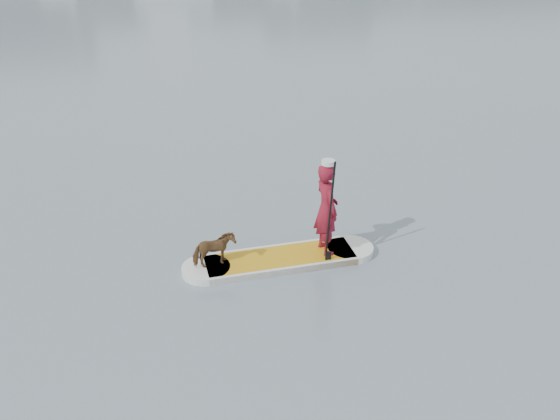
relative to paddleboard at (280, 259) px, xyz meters
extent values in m
plane|color=slate|center=(-3.04, -2.83, -0.06)|extent=(140.00, 140.00, 0.00)
cube|color=orange|center=(0.00, 0.00, 0.00)|extent=(2.53, 0.89, 0.12)
cylinder|color=silver|center=(-1.25, -0.04, 0.00)|extent=(0.80, 0.80, 0.12)
cylinder|color=silver|center=(1.25, 0.04, 0.00)|extent=(0.80, 0.80, 0.12)
cube|color=silver|center=(-0.01, 0.37, 0.00)|extent=(2.50, 0.15, 0.12)
cube|color=silver|center=(0.01, -0.37, 0.00)|extent=(2.50, 0.15, 0.12)
imported|color=maroon|center=(0.79, 0.03, 0.86)|extent=(0.45, 0.62, 1.59)
cylinder|color=silver|center=(0.79, 0.03, 1.69)|extent=(0.22, 0.22, 0.07)
imported|color=#552F1D|center=(-1.10, -0.04, 0.35)|extent=(0.74, 0.48, 0.58)
cylinder|color=black|center=(0.76, -0.27, 0.94)|extent=(0.04, 0.30, 1.89)
cube|color=black|center=(0.76, -0.27, 0.04)|extent=(0.10, 0.02, 0.32)
camera|label=1|loc=(-1.91, -8.64, 5.64)|focal=40.00mm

